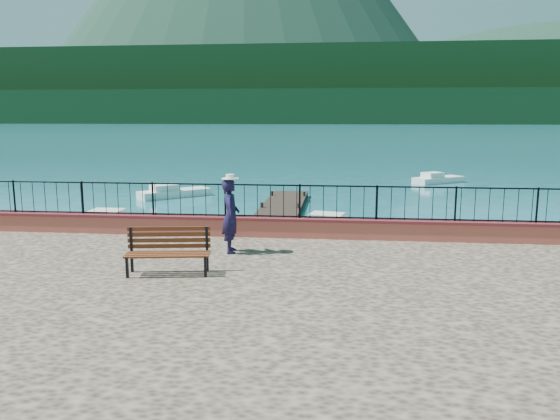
% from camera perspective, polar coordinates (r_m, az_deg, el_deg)
% --- Properties ---
extents(ground, '(2000.00, 2000.00, 0.00)m').
position_cam_1_polar(ground, '(12.82, 2.14, -11.80)').
color(ground, '#19596B').
rests_on(ground, ground).
extents(parapet, '(28.00, 0.46, 0.58)m').
position_cam_1_polar(parapet, '(15.94, 3.13, -1.87)').
color(parapet, '#AF473F').
rests_on(parapet, promenade).
extents(railing, '(27.00, 0.05, 0.95)m').
position_cam_1_polar(railing, '(15.80, 3.16, 0.85)').
color(railing, black).
rests_on(railing, parapet).
extents(dock, '(2.00, 16.00, 0.30)m').
position_cam_1_polar(dock, '(24.48, -0.50, -0.89)').
color(dock, '#2D231C').
rests_on(dock, ground).
extents(far_forest, '(900.00, 60.00, 18.00)m').
position_cam_1_polar(far_forest, '(311.91, 6.20, 10.64)').
color(far_forest, black).
rests_on(far_forest, ground).
extents(foothills, '(900.00, 120.00, 44.00)m').
position_cam_1_polar(foothills, '(372.28, 6.27, 12.51)').
color(foothills, black).
rests_on(foothills, ground).
extents(park_bench, '(1.94, 0.88, 1.04)m').
position_cam_1_polar(park_bench, '(12.56, -11.60, -5.21)').
color(park_bench, black).
rests_on(park_bench, promenade).
extents(person, '(0.58, 0.77, 1.92)m').
position_cam_1_polar(person, '(14.16, -5.17, -0.62)').
color(person, black).
rests_on(person, promenade).
extents(hat, '(0.44, 0.44, 0.12)m').
position_cam_1_polar(hat, '(14.01, -5.24, 3.49)').
color(hat, white).
rests_on(hat, person).
extents(boat_0, '(3.79, 1.33, 0.80)m').
position_cam_1_polar(boat_0, '(24.09, -16.39, -0.88)').
color(boat_0, silver).
rests_on(boat_0, ground).
extents(boat_1, '(4.01, 2.15, 0.80)m').
position_cam_1_polar(boat_1, '(22.26, 6.32, -1.39)').
color(boat_1, silver).
rests_on(boat_1, ground).
extents(boat_3, '(3.99, 3.75, 0.80)m').
position_cam_1_polar(boat_3, '(32.45, -10.97, 2.04)').
color(boat_3, white).
rests_on(boat_3, ground).
extents(boat_5, '(3.88, 3.29, 0.80)m').
position_cam_1_polar(boat_5, '(40.10, 16.23, 3.30)').
color(boat_5, silver).
rests_on(boat_5, ground).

